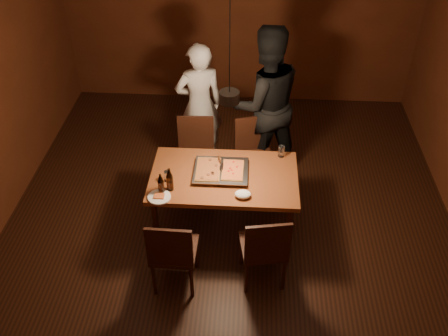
# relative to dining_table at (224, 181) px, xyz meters

# --- Properties ---
(room_shell) EXTENTS (6.00, 6.00, 6.00)m
(room_shell) POSITION_rel_dining_table_xyz_m (0.05, -0.13, 0.72)
(room_shell) COLOR #33190E
(room_shell) RESTS_ON ground
(dining_table) EXTENTS (1.50, 0.90, 0.75)m
(dining_table) POSITION_rel_dining_table_xyz_m (0.00, 0.00, 0.00)
(dining_table) COLOR brown
(dining_table) RESTS_ON floor
(chair_far_left) EXTENTS (0.44, 0.44, 0.49)m
(chair_far_left) POSITION_rel_dining_table_xyz_m (-0.38, 0.76, -0.14)
(chair_far_left) COLOR #38190F
(chair_far_left) RESTS_ON floor
(chair_far_right) EXTENTS (0.52, 0.52, 0.49)m
(chair_far_right) POSITION_rel_dining_table_xyz_m (0.31, 0.80, -0.14)
(chair_far_right) COLOR #38190F
(chair_far_right) RESTS_ON floor
(chair_near_left) EXTENTS (0.43, 0.43, 0.49)m
(chair_near_left) POSITION_rel_dining_table_xyz_m (-0.43, -0.83, -0.14)
(chair_near_left) COLOR #38190F
(chair_near_left) RESTS_ON floor
(chair_near_right) EXTENTS (0.49, 0.49, 0.49)m
(chair_near_right) POSITION_rel_dining_table_xyz_m (0.43, -0.73, -0.14)
(chair_near_right) COLOR #38190F
(chair_near_right) RESTS_ON floor
(pizza_tray) EXTENTS (0.57, 0.48, 0.05)m
(pizza_tray) POSITION_rel_dining_table_xyz_m (-0.03, 0.03, 0.10)
(pizza_tray) COLOR silver
(pizza_tray) RESTS_ON dining_table
(pizza_meat) EXTENTS (0.25, 0.39, 0.02)m
(pizza_meat) POSITION_rel_dining_table_xyz_m (-0.16, 0.03, 0.13)
(pizza_meat) COLOR maroon
(pizza_meat) RESTS_ON pizza_tray
(pizza_cheese) EXTENTS (0.22, 0.34, 0.02)m
(pizza_cheese) POSITION_rel_dining_table_xyz_m (0.09, 0.03, 0.13)
(pizza_cheese) COLOR gold
(pizza_cheese) RESTS_ON pizza_tray
(spatula) EXTENTS (0.14, 0.25, 0.04)m
(spatula) POSITION_rel_dining_table_xyz_m (-0.03, 0.07, 0.14)
(spatula) COLOR silver
(spatula) RESTS_ON pizza_tray
(beer_bottle_a) EXTENTS (0.06, 0.06, 0.22)m
(beer_bottle_a) POSITION_rel_dining_table_xyz_m (-0.59, -0.30, 0.19)
(beer_bottle_a) COLOR black
(beer_bottle_a) RESTS_ON dining_table
(beer_bottle_b) EXTENTS (0.07, 0.07, 0.25)m
(beer_bottle_b) POSITION_rel_dining_table_xyz_m (-0.51, -0.24, 0.20)
(beer_bottle_b) COLOR black
(beer_bottle_b) RESTS_ON dining_table
(water_glass_left) EXTENTS (0.07, 0.07, 0.11)m
(water_glass_left) POSITION_rel_dining_table_xyz_m (-0.56, -0.11, 0.13)
(water_glass_left) COLOR silver
(water_glass_left) RESTS_ON dining_table
(water_glass_right) EXTENTS (0.06, 0.06, 0.13)m
(water_glass_right) POSITION_rel_dining_table_xyz_m (0.59, 0.37, 0.14)
(water_glass_right) COLOR silver
(water_glass_right) RESTS_ON dining_table
(plate_slice) EXTENTS (0.22, 0.22, 0.03)m
(plate_slice) POSITION_rel_dining_table_xyz_m (-0.60, -0.37, 0.08)
(plate_slice) COLOR white
(plate_slice) RESTS_ON dining_table
(napkin) EXTENTS (0.16, 0.12, 0.07)m
(napkin) POSITION_rel_dining_table_xyz_m (0.20, -0.31, 0.11)
(napkin) COLOR white
(napkin) RESTS_ON dining_table
(diner_white) EXTENTS (0.67, 0.55, 1.60)m
(diner_white) POSITION_rel_dining_table_xyz_m (-0.38, 1.28, 0.12)
(diner_white) COLOR silver
(diner_white) RESTS_ON floor
(diner_dark) EXTENTS (1.10, 0.97, 1.90)m
(diner_dark) POSITION_rel_dining_table_xyz_m (0.40, 1.13, 0.27)
(diner_dark) COLOR black
(diner_dark) RESTS_ON floor
(pendant_lamp) EXTENTS (0.18, 0.18, 1.10)m
(pendant_lamp) POSITION_rel_dining_table_xyz_m (0.05, -0.13, 1.08)
(pendant_lamp) COLOR black
(pendant_lamp) RESTS_ON ceiling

